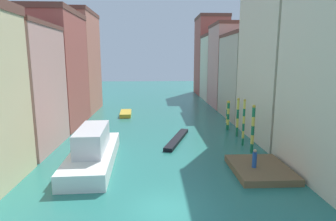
# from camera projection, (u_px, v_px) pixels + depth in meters

# --- Properties ---
(ground_plane) EXTENTS (154.00, 154.00, 0.00)m
(ground_plane) POSITION_uv_depth(u_px,v_px,m) (158.00, 122.00, 41.62)
(ground_plane) COLOR #28756B
(building_left_1) EXTENTS (7.55, 9.34, 12.73)m
(building_left_1) POSITION_uv_depth(u_px,v_px,m) (15.00, 88.00, 28.19)
(building_left_1) COLOR tan
(building_left_1) RESTS_ON ground
(building_left_2) EXTENTS (7.55, 11.09, 15.56)m
(building_left_2) POSITION_uv_depth(u_px,v_px,m) (51.00, 69.00, 38.13)
(building_left_2) COLOR #B25147
(building_left_2) RESTS_ON ground
(building_left_3) EXTENTS (7.55, 11.01, 17.18)m
(building_left_3) POSITION_uv_depth(u_px,v_px,m) (74.00, 62.00, 48.74)
(building_left_3) COLOR #C6705B
(building_left_3) RESTS_ON ground
(building_right_1) EXTENTS (7.55, 12.11, 21.28)m
(building_right_1) POSITION_uv_depth(u_px,v_px,m) (286.00, 46.00, 31.59)
(building_right_1) COLOR beige
(building_right_1) RESTS_ON ground
(building_right_2) EXTENTS (7.55, 11.07, 13.13)m
(building_right_2) POSITION_uv_depth(u_px,v_px,m) (250.00, 76.00, 43.78)
(building_right_2) COLOR #BCB299
(building_right_2) RESTS_ON ground
(building_right_3) EXTENTS (7.55, 9.72, 15.75)m
(building_right_3) POSITION_uv_depth(u_px,v_px,m) (231.00, 66.00, 54.13)
(building_right_3) COLOR tan
(building_right_3) RESTS_ON ground
(building_right_4) EXTENTS (7.55, 9.79, 14.56)m
(building_right_4) POSITION_uv_depth(u_px,v_px,m) (220.00, 67.00, 63.88)
(building_right_4) COLOR beige
(building_right_4) RESTS_ON ground
(building_right_5) EXTENTS (7.55, 10.41, 19.95)m
(building_right_5) POSITION_uv_depth(u_px,v_px,m) (211.00, 56.00, 73.50)
(building_right_5) COLOR #B25147
(building_right_5) RESTS_ON ground
(waterfront_dock) EXTENTS (4.49, 5.75, 0.54)m
(waterfront_dock) POSITION_uv_depth(u_px,v_px,m) (260.00, 169.00, 23.13)
(waterfront_dock) COLOR brown
(waterfront_dock) RESTS_ON ground
(person_on_dock) EXTENTS (0.36, 0.36, 1.53)m
(person_on_dock) POSITION_uv_depth(u_px,v_px,m) (255.00, 159.00, 22.65)
(person_on_dock) COLOR #234C93
(person_on_dock) RESTS_ON waterfront_dock
(mooring_pole_0) EXTENTS (0.34, 0.34, 4.85)m
(mooring_pole_0) POSITION_uv_depth(u_px,v_px,m) (253.00, 128.00, 27.57)
(mooring_pole_0) COLOR #197247
(mooring_pole_0) RESTS_ON ground
(mooring_pole_1) EXTENTS (0.27, 0.27, 5.06)m
(mooring_pole_1) POSITION_uv_depth(u_px,v_px,m) (244.00, 122.00, 29.91)
(mooring_pole_1) COLOR #197247
(mooring_pole_1) RESTS_ON ground
(mooring_pole_2) EXTENTS (0.32, 0.32, 4.68)m
(mooring_pole_2) POSITION_uv_depth(u_px,v_px,m) (238.00, 117.00, 33.49)
(mooring_pole_2) COLOR #197247
(mooring_pole_2) RESTS_ON ground
(mooring_pole_3) EXTENTS (0.37, 0.37, 3.92)m
(mooring_pole_3) POSITION_uv_depth(u_px,v_px,m) (228.00, 115.00, 36.49)
(mooring_pole_3) COLOR #197247
(mooring_pole_3) RESTS_ON ground
(mooring_pole_4) EXTENTS (0.34, 0.34, 3.87)m
(mooring_pole_4) POSITION_uv_depth(u_px,v_px,m) (227.00, 115.00, 36.85)
(mooring_pole_4) COLOR #197247
(mooring_pole_4) RESTS_ON ground
(vaporetto_white) EXTENTS (4.07, 11.60, 3.30)m
(vaporetto_white) POSITION_uv_depth(u_px,v_px,m) (93.00, 151.00, 24.86)
(vaporetto_white) COLOR white
(vaporetto_white) RESTS_ON ground
(gondola_black) EXTENTS (3.47, 8.18, 0.40)m
(gondola_black) POSITION_uv_depth(u_px,v_px,m) (177.00, 139.00, 32.01)
(gondola_black) COLOR black
(gondola_black) RESTS_ON ground
(motorboat_0) EXTENTS (2.04, 5.10, 0.61)m
(motorboat_0) POSITION_uv_depth(u_px,v_px,m) (126.00, 113.00, 46.38)
(motorboat_0) COLOR gold
(motorboat_0) RESTS_ON ground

